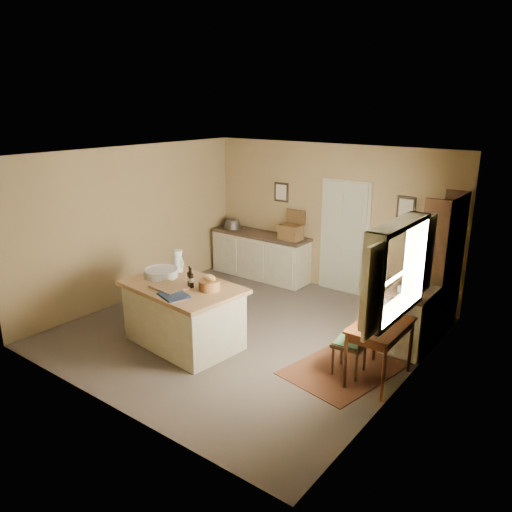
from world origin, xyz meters
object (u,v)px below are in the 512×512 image
(sideboard, at_px, (261,254))
(right_cabinet, at_px, (413,317))
(writing_desk, at_px, (381,331))
(shelving_unit, at_px, (444,266))
(desk_chair, at_px, (350,344))
(work_island, at_px, (183,313))

(sideboard, xyz_separation_m, right_cabinet, (3.54, -1.12, -0.02))
(sideboard, height_order, writing_desk, sideboard)
(sideboard, xyz_separation_m, shelving_unit, (3.70, -0.39, 0.58))
(desk_chair, relative_size, shelving_unit, 0.40)
(shelving_unit, bearing_deg, work_island, -136.89)
(desk_chair, distance_m, right_cabinet, 1.29)
(sideboard, relative_size, right_cabinet, 2.02)
(work_island, distance_m, sideboard, 3.16)
(work_island, distance_m, shelving_unit, 3.92)
(sideboard, height_order, desk_chair, sideboard)
(work_island, relative_size, desk_chair, 2.15)
(desk_chair, bearing_deg, writing_desk, 6.55)
(work_island, bearing_deg, writing_desk, 21.90)
(work_island, height_order, sideboard, work_island)
(work_island, xyz_separation_m, desk_chair, (2.31, 0.68, -0.06))
(right_cabinet, relative_size, shelving_unit, 0.49)
(writing_desk, distance_m, desk_chair, 0.45)
(writing_desk, height_order, shelving_unit, shelving_unit)
(right_cabinet, distance_m, shelving_unit, 0.96)
(sideboard, distance_m, desk_chair, 3.95)
(work_island, height_order, right_cabinet, work_island)
(writing_desk, xyz_separation_m, desk_chair, (-0.37, -0.09, -0.25))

